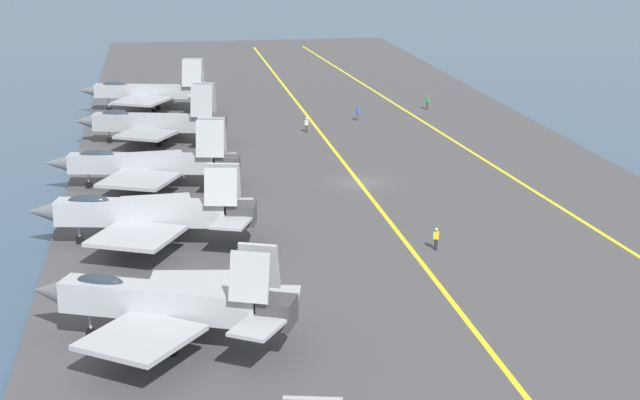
{
  "coord_description": "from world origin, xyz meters",
  "views": [
    {
      "loc": [
        -82.99,
        17.39,
        23.53
      ],
      "look_at": [
        -13.44,
        5.79,
        2.9
      ],
      "focal_mm": 55.0,
      "sensor_mm": 36.0,
      "label": 1
    }
  ],
  "objects": [
    {
      "name": "crew_white_vest",
      "position": [
        21.44,
        1.48,
        1.31
      ],
      "size": [
        0.46,
        0.44,
        1.66
      ],
      "color": "#383328",
      "rests_on": "carrier_deck"
    },
    {
      "name": "crew_yellow_vest",
      "position": [
        -18.92,
        -1.72,
        1.31
      ],
      "size": [
        0.4,
        0.46,
        1.66
      ],
      "color": "#232328",
      "rests_on": "carrier_deck"
    },
    {
      "name": "deck_stripe_centerline",
      "position": [
        0.0,
        0.0,
        0.4
      ],
      "size": [
        187.91,
        0.36,
        0.01
      ],
      "primitive_type": "cube",
      "color": "yellow",
      "rests_on": "carrier_deck"
    },
    {
      "name": "parked_jet_second",
      "position": [
        -32.11,
        17.58,
        3.0
      ],
      "size": [
        13.24,
        15.45,
        6.18
      ],
      "color": "#9EA3A8",
      "rests_on": "carrier_deck"
    },
    {
      "name": "parked_jet_fifth",
      "position": [
        18.53,
        18.06,
        2.7
      ],
      "size": [
        11.87,
        16.05,
        6.45
      ],
      "color": "gray",
      "rests_on": "carrier_deck"
    },
    {
      "name": "parked_jet_sixth",
      "position": [
        36.11,
        18.49,
        2.92
      ],
      "size": [
        13.52,
        16.55,
        6.51
      ],
      "color": "#93999E",
      "rests_on": "carrier_deck"
    },
    {
      "name": "deck_stripe_foul_line",
      "position": [
        0.0,
        -14.14,
        0.4
      ],
      "size": [
        187.64,
        10.83,
        0.01
      ],
      "primitive_type": "cube",
      "rotation": [
        0.0,
        0.0,
        0.06
      ],
      "color": "yellow",
      "rests_on": "carrier_deck"
    },
    {
      "name": "crew_green_vest",
      "position": [
        32.03,
        -15.18,
        1.38
      ],
      "size": [
        0.44,
        0.46,
        1.78
      ],
      "color": "#383328",
      "rests_on": "carrier_deck"
    },
    {
      "name": "carrier_deck",
      "position": [
        0.0,
        0.0,
        0.2
      ],
      "size": [
        208.79,
        51.42,
        0.4
      ],
      "primitive_type": "cube",
      "color": "#424244",
      "rests_on": "ground"
    },
    {
      "name": "ground_plane",
      "position": [
        0.0,
        0.0,
        0.0
      ],
      "size": [
        2000.0,
        2000.0,
        0.0
      ],
      "primitive_type": "plane",
      "color": "#334C66"
    },
    {
      "name": "crew_blue_vest",
      "position": [
        26.7,
        -5.35,
        1.36
      ],
      "size": [
        0.31,
        0.41,
        1.75
      ],
      "color": "#4C473D",
      "rests_on": "carrier_deck"
    },
    {
      "name": "parked_jet_third",
      "position": [
        -14.37,
        18.7,
        2.82
      ],
      "size": [
        13.6,
        16.66,
        6.02
      ],
      "color": "#9EA3A8",
      "rests_on": "carrier_deck"
    },
    {
      "name": "parked_jet_fourth",
      "position": [
        1.05,
        18.67,
        2.66
      ],
      "size": [
        13.57,
        17.16,
        6.25
      ],
      "color": "#93999E",
      "rests_on": "carrier_deck"
    }
  ]
}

